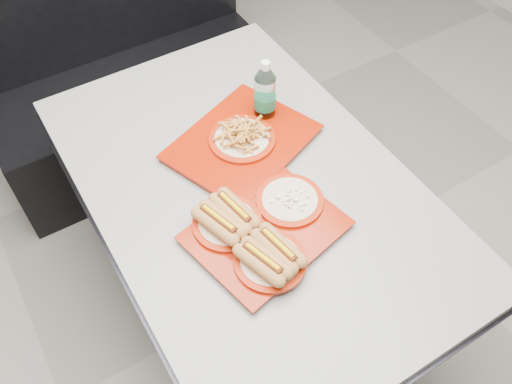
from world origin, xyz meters
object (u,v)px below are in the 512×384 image
booth_bench (128,76)px  water_bottle (265,95)px  tray_far (242,140)px  diner_table (250,216)px  tray_near (261,230)px

booth_bench → water_bottle: 1.00m
tray_far → water_bottle: (0.13, 0.07, 0.08)m
water_bottle → booth_bench: bearing=102.3°
diner_table → tray_near: 0.28m
booth_bench → tray_near: (-0.07, -1.27, 0.38)m
tray_far → booth_bench: bearing=93.8°
tray_near → water_bottle: bearing=56.6°
tray_near → tray_far: 0.36m
tray_near → tray_far: (0.13, 0.33, -0.01)m
tray_far → water_bottle: bearing=28.9°
tray_near → tray_far: tray_near is taller
tray_near → water_bottle: 0.48m
booth_bench → water_bottle: bearing=-77.7°
diner_table → booth_bench: booth_bench is taller
water_bottle → diner_table: bearing=-131.2°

